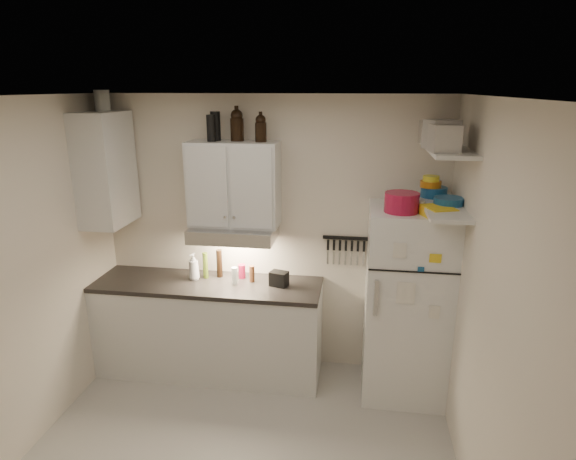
# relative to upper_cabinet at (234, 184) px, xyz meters

# --- Properties ---
(ceiling) EXTENTS (3.20, 3.00, 0.02)m
(ceiling) POSITION_rel_upper_cabinet_xyz_m (0.30, -1.33, 0.78)
(ceiling) COLOR silver
(ceiling) RESTS_ON ground
(back_wall) EXTENTS (3.20, 0.02, 2.60)m
(back_wall) POSITION_rel_upper_cabinet_xyz_m (0.30, 0.18, -0.53)
(back_wall) COLOR beige
(back_wall) RESTS_ON ground
(left_wall) EXTENTS (0.02, 3.00, 2.60)m
(left_wall) POSITION_rel_upper_cabinet_xyz_m (-1.31, -1.33, -0.53)
(left_wall) COLOR beige
(left_wall) RESTS_ON ground
(right_wall) EXTENTS (0.02, 3.00, 2.60)m
(right_wall) POSITION_rel_upper_cabinet_xyz_m (1.91, -1.33, -0.53)
(right_wall) COLOR beige
(right_wall) RESTS_ON ground
(base_cabinet) EXTENTS (2.10, 0.60, 0.88)m
(base_cabinet) POSITION_rel_upper_cabinet_xyz_m (-0.25, -0.14, -1.39)
(base_cabinet) COLOR silver
(base_cabinet) RESTS_ON floor
(countertop) EXTENTS (2.10, 0.62, 0.04)m
(countertop) POSITION_rel_upper_cabinet_xyz_m (-0.25, -0.14, -0.93)
(countertop) COLOR black
(countertop) RESTS_ON base_cabinet
(upper_cabinet) EXTENTS (0.80, 0.33, 0.75)m
(upper_cabinet) POSITION_rel_upper_cabinet_xyz_m (0.00, 0.00, 0.00)
(upper_cabinet) COLOR silver
(upper_cabinet) RESTS_ON back_wall
(side_cabinet) EXTENTS (0.33, 0.55, 1.00)m
(side_cabinet) POSITION_rel_upper_cabinet_xyz_m (-1.14, -0.14, 0.12)
(side_cabinet) COLOR silver
(side_cabinet) RESTS_ON left_wall
(range_hood) EXTENTS (0.76, 0.46, 0.12)m
(range_hood) POSITION_rel_upper_cabinet_xyz_m (0.00, -0.06, -0.44)
(range_hood) COLOR silver
(range_hood) RESTS_ON back_wall
(fridge) EXTENTS (0.70, 0.68, 1.70)m
(fridge) POSITION_rel_upper_cabinet_xyz_m (1.55, -0.18, -0.98)
(fridge) COLOR white
(fridge) RESTS_ON floor
(shelf_hi) EXTENTS (0.30, 0.95, 0.03)m
(shelf_hi) POSITION_rel_upper_cabinet_xyz_m (1.75, -0.31, 0.38)
(shelf_hi) COLOR silver
(shelf_hi) RESTS_ON right_wall
(shelf_lo) EXTENTS (0.30, 0.95, 0.03)m
(shelf_lo) POSITION_rel_upper_cabinet_xyz_m (1.75, -0.31, -0.07)
(shelf_lo) COLOR silver
(shelf_lo) RESTS_ON right_wall
(knife_strip) EXTENTS (0.42, 0.02, 0.03)m
(knife_strip) POSITION_rel_upper_cabinet_xyz_m (1.00, 0.15, -0.51)
(knife_strip) COLOR black
(knife_strip) RESTS_ON back_wall
(dutch_oven) EXTENTS (0.35, 0.35, 0.16)m
(dutch_oven) POSITION_rel_upper_cabinet_xyz_m (1.44, -0.30, -0.05)
(dutch_oven) COLOR maroon
(dutch_oven) RESTS_ON fridge
(book_stack) EXTENTS (0.27, 0.30, 0.08)m
(book_stack) POSITION_rel_upper_cabinet_xyz_m (1.71, -0.43, -0.08)
(book_stack) COLOR yellow
(book_stack) RESTS_ON fridge
(spice_jar) EXTENTS (0.06, 0.06, 0.10)m
(spice_jar) POSITION_rel_upper_cabinet_xyz_m (1.59, -0.31, -0.08)
(spice_jar) COLOR silver
(spice_jar) RESTS_ON fridge
(stock_pot) EXTENTS (0.25, 0.25, 0.18)m
(stock_pot) POSITION_rel_upper_cabinet_xyz_m (1.69, 0.02, 0.48)
(stock_pot) COLOR silver
(stock_pot) RESTS_ON shelf_hi
(tin_a) EXTENTS (0.26, 0.25, 0.21)m
(tin_a) POSITION_rel_upper_cabinet_xyz_m (1.68, -0.42, 0.50)
(tin_a) COLOR #AAAAAD
(tin_a) RESTS_ON shelf_hi
(tin_b) EXTENTS (0.21, 0.21, 0.19)m
(tin_b) POSITION_rel_upper_cabinet_xyz_m (1.68, -0.57, 0.49)
(tin_b) COLOR #AAAAAD
(tin_b) RESTS_ON shelf_hi
(bowl_teal) EXTENTS (0.21, 0.21, 0.09)m
(bowl_teal) POSITION_rel_upper_cabinet_xyz_m (1.72, -0.05, -0.01)
(bowl_teal) COLOR navy
(bowl_teal) RESTS_ON shelf_lo
(bowl_orange) EXTENTS (0.17, 0.17, 0.05)m
(bowl_orange) POSITION_rel_upper_cabinet_xyz_m (1.68, -0.07, 0.06)
(bowl_orange) COLOR #BE6B11
(bowl_orange) RESTS_ON bowl_teal
(bowl_yellow) EXTENTS (0.13, 0.13, 0.04)m
(bowl_yellow) POSITION_rel_upper_cabinet_xyz_m (1.68, -0.07, 0.11)
(bowl_yellow) COLOR yellow
(bowl_yellow) RESTS_ON bowl_orange
(plates) EXTENTS (0.30, 0.30, 0.06)m
(plates) POSITION_rel_upper_cabinet_xyz_m (1.79, -0.31, -0.02)
(plates) COLOR navy
(plates) RESTS_ON shelf_lo
(growler_a) EXTENTS (0.14, 0.14, 0.28)m
(growler_a) POSITION_rel_upper_cabinet_xyz_m (0.03, 0.04, 0.51)
(growler_a) COLOR black
(growler_a) RESTS_ON upper_cabinet
(growler_b) EXTENTS (0.13, 0.13, 0.23)m
(growler_b) POSITION_rel_upper_cabinet_xyz_m (0.25, 0.01, 0.49)
(growler_b) COLOR black
(growler_b) RESTS_ON upper_cabinet
(thermos_a) EXTENTS (0.10, 0.10, 0.23)m
(thermos_a) POSITION_rel_upper_cabinet_xyz_m (-0.18, -0.03, 0.49)
(thermos_a) COLOR black
(thermos_a) RESTS_ON upper_cabinet
(thermos_b) EXTENTS (0.11, 0.11, 0.25)m
(thermos_b) POSITION_rel_upper_cabinet_xyz_m (-0.16, 0.03, 0.50)
(thermos_b) COLOR black
(thermos_b) RESTS_ON upper_cabinet
(side_jar) EXTENTS (0.16, 0.16, 0.18)m
(side_jar) POSITION_rel_upper_cabinet_xyz_m (-1.17, -0.01, 0.71)
(side_jar) COLOR silver
(side_jar) RESTS_ON side_cabinet
(soap_bottle) EXTENTS (0.14, 0.14, 0.29)m
(soap_bottle) POSITION_rel_upper_cabinet_xyz_m (-0.39, -0.08, -0.76)
(soap_bottle) COLOR silver
(soap_bottle) RESTS_ON countertop
(pepper_mill) EXTENTS (0.05, 0.05, 0.16)m
(pepper_mill) POSITION_rel_upper_cabinet_xyz_m (0.16, -0.05, -0.83)
(pepper_mill) COLOR brown
(pepper_mill) RESTS_ON countertop
(oil_bottle) EXTENTS (0.05, 0.05, 0.25)m
(oil_bottle) POSITION_rel_upper_cabinet_xyz_m (-0.30, -0.03, -0.78)
(oil_bottle) COLOR #4A6118
(oil_bottle) RESTS_ON countertop
(vinegar_bottle) EXTENTS (0.06, 0.06, 0.27)m
(vinegar_bottle) POSITION_rel_upper_cabinet_xyz_m (-0.17, 0.02, -0.77)
(vinegar_bottle) COLOR black
(vinegar_bottle) RESTS_ON countertop
(clear_bottle) EXTENTS (0.05, 0.05, 0.16)m
(clear_bottle) POSITION_rel_upper_cabinet_xyz_m (0.01, -0.13, -0.82)
(clear_bottle) COLOR silver
(clear_bottle) RESTS_ON countertop
(red_jar) EXTENTS (0.08, 0.08, 0.13)m
(red_jar) POSITION_rel_upper_cabinet_xyz_m (0.04, 0.02, -0.84)
(red_jar) COLOR maroon
(red_jar) RESTS_ON countertop
(caddy) EXTENTS (0.18, 0.15, 0.13)m
(caddy) POSITION_rel_upper_cabinet_xyz_m (0.42, -0.11, -0.84)
(caddy) COLOR black
(caddy) RESTS_ON countertop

